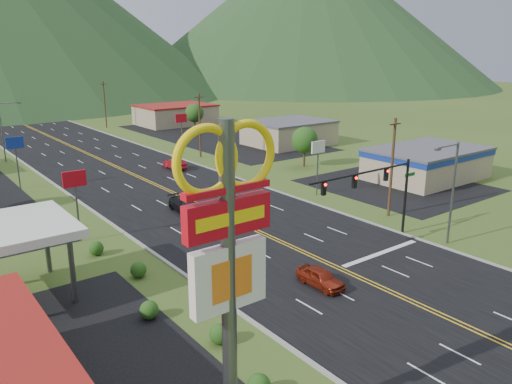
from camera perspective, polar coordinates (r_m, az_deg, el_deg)
ground at (r=33.57m, az=24.97°, el=-14.76°), size 500.00×500.00×0.00m
road at (r=33.57m, az=24.97°, el=-14.76°), size 20.00×460.00×0.04m
pylon_sign at (r=18.67m, az=-3.22°, el=-6.06°), size 4.32×0.60×14.00m
traffic_signal at (r=43.74m, az=13.76°, el=0.89°), size 13.10×0.43×7.00m
streetlight_east at (r=45.32m, az=21.43°, el=0.56°), size 3.28×0.25×9.00m
streetlight_west at (r=84.48m, az=-26.88°, el=6.58°), size 3.28×0.25×9.00m
building_east_near at (r=69.30m, az=18.95°, el=3.30°), size 15.40×10.40×4.10m
building_east_mid at (r=90.44m, az=3.77°, el=6.81°), size 14.40×11.40×4.30m
building_east_far at (r=116.91m, az=-9.19°, el=8.73°), size 16.40×12.40×4.50m
pole_sign_west_a at (r=45.64m, az=-19.98°, el=0.64°), size 2.00×0.18×6.40m
pole_sign_west_b at (r=66.58m, az=-25.81°, el=4.55°), size 2.00×0.18×6.40m
pole_sign_east_a at (r=57.70m, az=7.11°, el=4.49°), size 2.00×0.18×6.40m
pole_sign_east_b at (r=83.30m, az=-8.53°, el=7.91°), size 2.00×0.18×6.40m
tree_east_a at (r=72.56m, az=5.58°, el=5.92°), size 3.84×3.84×5.82m
tree_east_b at (r=105.34m, az=-7.05°, el=8.95°), size 3.84×3.84×5.82m
utility_pole_a at (r=51.56m, az=15.27°, el=2.79°), size 1.60×0.28×10.00m
utility_pole_b at (r=79.23m, az=-6.45°, el=7.64°), size 1.60×0.28×10.00m
utility_pole_c at (r=115.20m, az=-16.90°, el=9.59°), size 1.60×0.28×10.00m
utility_pole_d at (r=153.18m, az=-22.33°, el=10.48°), size 1.60×0.28×10.00m
mountain_ne at (r=257.61m, az=5.88°, el=19.90°), size 180.00×180.00×70.00m
car_red_near at (r=36.35m, az=7.37°, el=-9.71°), size 1.63×3.95×1.34m
car_dark_mid at (r=52.49m, az=-8.07°, el=-1.54°), size 2.31×5.17×1.47m
car_red_far at (r=72.04m, az=-9.29°, el=3.16°), size 1.63×4.48×1.47m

